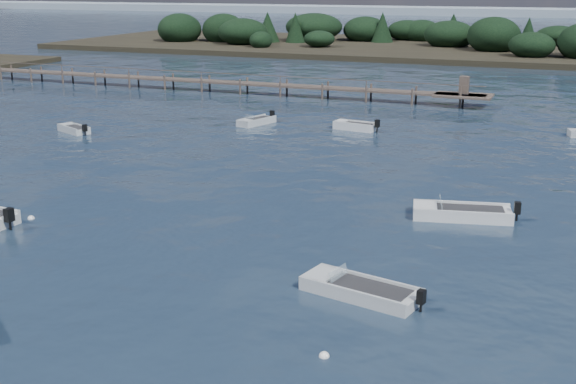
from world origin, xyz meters
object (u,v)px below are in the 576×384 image
at_px(dinghy_mid_white_a, 360,292).
at_px(tender_far_white, 355,128).
at_px(dinghy_mid_white_b, 462,215).
at_px(tender_far_grey, 74,130).
at_px(dinghy_extra_b, 256,122).
at_px(jetty, 205,81).

height_order(dinghy_mid_white_a, tender_far_white, tender_far_white).
bearing_deg(tender_far_white, dinghy_mid_white_b, -59.79).
relative_size(tender_far_grey, dinghy_mid_white_a, 0.70).
bearing_deg(dinghy_extra_b, jetty, 130.16).
relative_size(tender_far_grey, jetty, 0.05).
bearing_deg(dinghy_extra_b, dinghy_mid_white_a, -59.34).
height_order(dinghy_mid_white_a, dinghy_mid_white_b, dinghy_mid_white_b).
xyz_separation_m(tender_far_grey, tender_far_white, (19.03, 8.60, 0.03)).
distance_m(tender_far_white, jetty, 23.99).
bearing_deg(tender_far_grey, dinghy_extra_b, 34.77).
xyz_separation_m(tender_far_white, jetty, (-19.82, 13.50, 0.81)).
relative_size(dinghy_extra_b, jetty, 0.06).
bearing_deg(dinghy_mid_white_a, tender_far_white, 106.95).
distance_m(dinghy_mid_white_b, jetty, 44.12).
bearing_deg(jetty, dinghy_mid_white_b, -46.24).
height_order(dinghy_mid_white_b, jetty, jetty).
xyz_separation_m(tender_far_grey, dinghy_mid_white_a, (27.73, -19.96, -0.01)).
xyz_separation_m(dinghy_extra_b, dinghy_mid_white_a, (16.47, -27.78, -0.01)).
bearing_deg(dinghy_mid_white_a, tender_far_grey, 144.25).
bearing_deg(dinghy_mid_white_b, tender_far_white, 120.21).
distance_m(tender_far_grey, tender_far_white, 20.88).
distance_m(tender_far_grey, jetty, 22.12).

